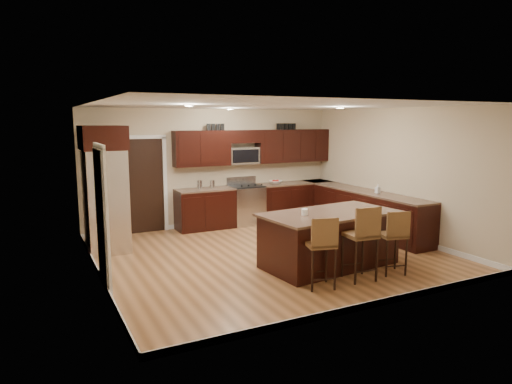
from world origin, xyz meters
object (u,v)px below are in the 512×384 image
stool_left (322,244)px  stool_mid (363,235)px  island (329,241)px  refrigerator (105,188)px  stool_right (394,235)px  range (246,204)px

stool_left → stool_mid: bearing=13.9°
island → refrigerator: 4.24m
stool_right → range: bearing=111.9°
island → stool_left: bearing=-137.3°
stool_left → stool_mid: 0.75m
stool_right → refrigerator: (-3.85, 3.50, 0.55)m
stool_right → stool_mid: bearing=-164.7°
stool_left → refrigerator: size_ratio=0.46×
range → stool_mid: stool_mid is taller
refrigerator → range: bearing=13.6°
island → refrigerator: (-3.21, 2.66, 0.77)m
island → range: bearing=82.6°
refrigerator → stool_right: bearing=-42.2°
range → refrigerator: bearing=-166.4°
stool_mid → refrigerator: 4.78m
stool_left → refrigerator: 4.31m
stool_left → stool_mid: stool_mid is taller
island → stool_right: 1.08m
stool_mid → stool_right: (0.64, 0.01, -0.08)m
range → stool_right: (0.55, -4.30, 0.18)m
range → refrigerator: (-3.30, -0.80, 0.73)m
island → refrigerator: refrigerator is taller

